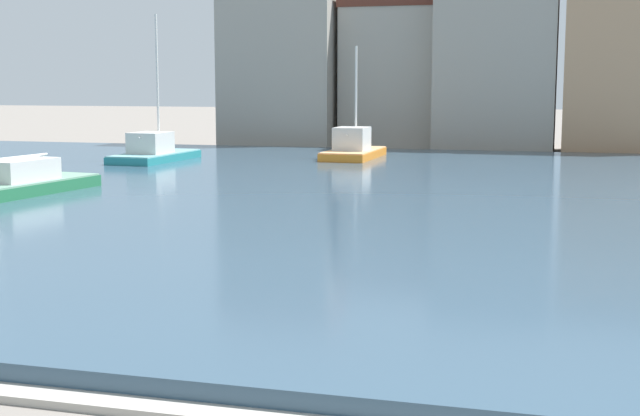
{
  "coord_description": "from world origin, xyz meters",
  "views": [
    {
      "loc": [
        3.8,
        -1.53,
        4.32
      ],
      "look_at": [
        -0.21,
        12.85,
        2.2
      ],
      "focal_mm": 49.51,
      "sensor_mm": 36.0,
      "label": 1
    }
  ],
  "objects": [
    {
      "name": "sailboat_orange",
      "position": [
        -6.95,
        44.08,
        0.65
      ],
      "size": [
        2.37,
        6.67,
        6.25
      ],
      "color": "orange",
      "rests_on": "ground"
    },
    {
      "name": "townhouse_wide_warehouse",
      "position": [
        -14.37,
        54.43,
        6.12
      ],
      "size": [
        7.62,
        5.16,
        12.2
      ],
      "color": "gray",
      "rests_on": "ground"
    },
    {
      "name": "townhouse_tall_gabled",
      "position": [
        7.42,
        55.22,
        5.32
      ],
      "size": [
        7.86,
        7.98,
        10.62
      ],
      "color": "tan",
      "rests_on": "ground"
    },
    {
      "name": "townhouse_end_terrace",
      "position": [
        -6.16,
        56.58,
        4.94
      ],
      "size": [
        8.51,
        6.63,
        9.86
      ],
      "color": "gray",
      "rests_on": "ground"
    },
    {
      "name": "townhouse_narrow_midrow",
      "position": [
        -0.47,
        54.85,
        5.56
      ],
      "size": [
        7.32,
        6.66,
        11.1
      ],
      "color": "gray",
      "rests_on": "ground"
    },
    {
      "name": "sailboat_teal",
      "position": [
        -16.29,
        39.74,
        0.61
      ],
      "size": [
        2.58,
        6.87,
        7.76
      ],
      "color": "teal",
      "rests_on": "ground"
    },
    {
      "name": "harbor_water",
      "position": [
        0.0,
        29.86,
        0.2
      ],
      "size": [
        79.14,
        42.02,
        0.4
      ],
      "primitive_type": "cube",
      "color": "#334C60",
      "rests_on": "ground"
    }
  ]
}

